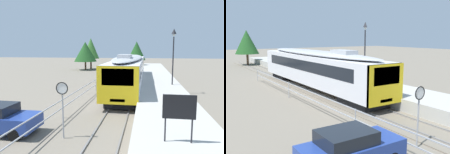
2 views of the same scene
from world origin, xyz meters
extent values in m
plane|color=slate|center=(-3.00, 22.00, 0.00)|extent=(160.00, 160.00, 0.00)
cube|color=slate|center=(0.00, 22.00, 0.03)|extent=(3.20, 60.00, 0.06)
cube|color=slate|center=(-0.72, 22.00, 0.10)|extent=(0.08, 60.00, 0.08)
cube|color=slate|center=(0.72, 22.00, 0.10)|extent=(0.08, 60.00, 0.08)
cube|color=silver|center=(0.00, 22.74, 1.96)|extent=(2.80, 19.03, 2.55)
cube|color=yellow|center=(0.00, 13.33, 1.96)|extent=(2.80, 0.24, 2.55)
cube|color=black|center=(0.00, 13.25, 2.53)|extent=(2.13, 0.08, 1.12)
cube|color=black|center=(0.00, 22.74, 2.37)|extent=(2.82, 15.98, 0.92)
ellipsoid|color=#B2B5BA|center=(0.00, 22.74, 3.42)|extent=(2.69, 18.26, 0.44)
cube|color=#B2B5BA|center=(0.00, 17.98, 3.70)|extent=(1.10, 2.20, 0.36)
cube|color=#EAE5C6|center=(0.00, 13.26, 0.97)|extent=(1.00, 0.10, 0.20)
cube|color=black|center=(0.00, 15.63, 0.42)|extent=(2.24, 3.20, 0.55)
cube|color=black|center=(0.00, 29.85, 0.42)|extent=(2.24, 3.20, 0.55)
cube|color=#B7B5AD|center=(3.25, 22.00, 0.45)|extent=(3.90, 60.00, 0.90)
cylinder|color=#232328|center=(4.36, 20.87, 3.20)|extent=(0.12, 0.12, 4.60)
pyramid|color=#232328|center=(4.36, 20.87, 6.00)|extent=(0.34, 0.34, 0.50)
sphere|color=silver|center=(4.36, 20.87, 5.68)|extent=(0.24, 0.24, 0.24)
cylinder|color=#232328|center=(2.60, 7.38, 1.35)|extent=(0.06, 0.06, 0.90)
cylinder|color=#232328|center=(3.56, 7.38, 1.35)|extent=(0.06, 0.06, 0.90)
cube|color=black|center=(3.08, 7.38, 2.25)|extent=(1.20, 0.08, 0.90)
cylinder|color=#9EA0A5|center=(-2.09, 9.02, 1.10)|extent=(0.07, 0.07, 2.20)
cylinder|color=white|center=(-2.09, 9.00, 2.50)|extent=(0.60, 0.03, 0.60)
torus|color=black|center=(-2.09, 8.99, 2.50)|extent=(0.61, 0.05, 0.61)
cube|color=#9EA0A5|center=(-3.30, 12.00, 1.20)|extent=(0.05, 36.00, 0.05)
cube|color=#9EA0A5|center=(-3.30, 12.00, 0.69)|extent=(0.05, 36.00, 0.05)
cylinder|color=#9EA0A5|center=(-3.30, 12.00, 0.62)|extent=(0.06, 0.06, 1.25)
cylinder|color=#9EA0A5|center=(-3.30, 21.00, 0.62)|extent=(0.06, 0.06, 1.25)
cylinder|color=#9EA0A5|center=(-3.30, 30.00, 0.62)|extent=(0.06, 0.06, 1.25)
cube|color=navy|center=(-5.60, 9.13, 0.67)|extent=(4.01, 1.78, 0.72)
cylinder|color=black|center=(-4.28, 9.91, 0.31)|extent=(0.62, 0.20, 0.62)
cylinder|color=black|center=(-4.28, 8.35, 0.31)|extent=(0.62, 0.20, 0.62)
cylinder|color=brown|center=(-10.08, 44.96, 1.14)|extent=(0.36, 0.36, 2.29)
cone|color=#38702D|center=(-10.08, 44.96, 4.46)|extent=(3.61, 3.61, 4.35)
cylinder|color=brown|center=(-0.34, 46.58, 0.98)|extent=(0.36, 0.36, 1.96)
cone|color=#1E4C1E|center=(-0.34, 46.58, 3.95)|extent=(3.87, 3.87, 3.98)
cylinder|color=brown|center=(-10.71, 42.89, 0.87)|extent=(0.36, 0.36, 1.75)
cone|color=#1E4C1E|center=(-10.71, 42.89, 3.78)|extent=(4.68, 4.68, 4.05)
camera|label=1|loc=(1.86, -0.61, 4.36)|focal=34.69mm
camera|label=2|loc=(-10.93, 1.79, 4.93)|focal=41.21mm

